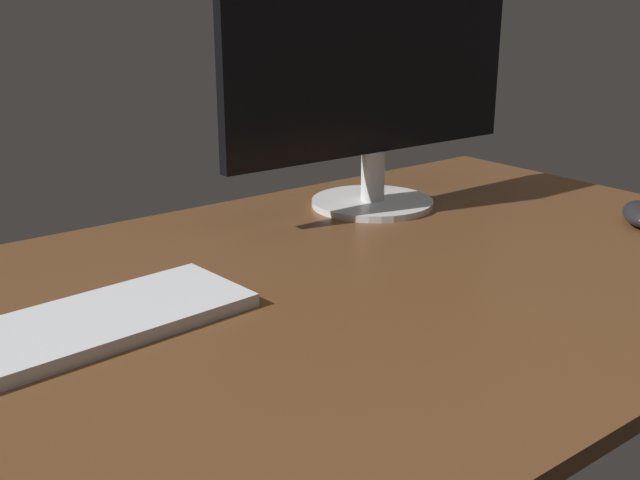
{
  "coord_description": "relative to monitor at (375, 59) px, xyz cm",
  "views": [
    {
      "loc": [
        -60.56,
        -71.59,
        38.08
      ],
      "look_at": [
        -4.2,
        0.28,
        8.0
      ],
      "focal_mm": 43.24,
      "sensor_mm": 36.0,
      "label": 1
    }
  ],
  "objects": [
    {
      "name": "keyboard",
      "position": [
        -62.93,
        -19.18,
        -24.04
      ],
      "size": [
        45.81,
        17.59,
        1.58
      ],
      "primitive_type": "cube",
      "rotation": [
        0.0,
        0.0,
        0.07
      ],
      "color": "silver",
      "rests_on": "desk"
    },
    {
      "name": "desk",
      "position": [
        -25.87,
        -23.96,
        -25.83
      ],
      "size": [
        140.0,
        84.0,
        2.0
      ],
      "primitive_type": "cube",
      "color": "brown",
      "rests_on": "ground"
    },
    {
      "name": "monitor",
      "position": [
        0.0,
        0.0,
        0.0
      ],
      "size": [
        58.48,
        20.98,
        46.73
      ],
      "rotation": [
        0.0,
        0.0,
        -0.02
      ],
      "color": "silver",
      "rests_on": "desk"
    }
  ]
}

